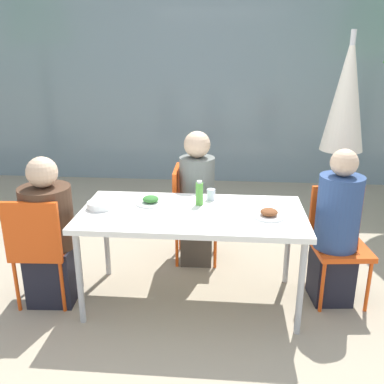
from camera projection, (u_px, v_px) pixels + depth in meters
name	position (u px, v px, depth m)	size (l,w,h in m)	color
ground_plane	(192.00, 300.00, 3.34)	(24.00, 24.00, 0.00)	tan
building_facade	(212.00, 75.00, 5.92)	(10.00, 0.20, 3.00)	gray
dining_table	(192.00, 219.00, 3.12)	(1.63, 0.80, 0.74)	white
chair_left	(39.00, 243.00, 3.13)	(0.42, 0.42, 0.87)	#E54C14
person_left	(49.00, 236.00, 3.20)	(0.38, 0.38, 1.14)	black
chair_right	(338.00, 235.00, 3.27)	(0.44, 0.44, 0.87)	#E54C14
person_right	(336.00, 232.00, 3.18)	(0.32, 0.32, 1.20)	black
chair_far	(188.00, 207.00, 3.84)	(0.41, 0.41, 0.87)	#E54C14
person_far	(197.00, 201.00, 3.77)	(0.31, 0.31, 1.21)	#473D33
closed_umbrella	(346.00, 103.00, 3.52)	(0.36, 0.36, 2.01)	#333333
plate_0	(151.00, 201.00, 3.24)	(0.22, 0.22, 0.06)	white
plate_1	(269.00, 214.00, 2.99)	(0.22, 0.22, 0.06)	white
bottle	(199.00, 193.00, 3.21)	(0.06, 0.06, 0.19)	#51A338
drinking_cup	(211.00, 194.00, 3.33)	(0.07, 0.07, 0.09)	silver
salad_bowl	(100.00, 205.00, 3.16)	(0.19, 0.19, 0.05)	white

